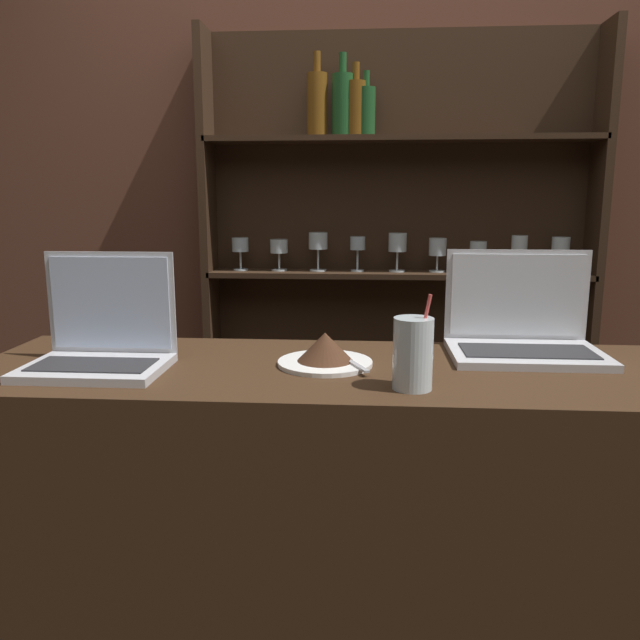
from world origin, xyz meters
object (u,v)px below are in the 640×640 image
laptop_near (102,342)px  cake_plate (325,352)px  water_glass (413,354)px  laptop_far (522,332)px

laptop_near → cake_plate: (0.49, 0.05, -0.03)m
cake_plate → water_glass: 0.25m
laptop_far → water_glass: (-0.28, -0.30, 0.02)m
laptop_far → water_glass: laptop_far is taller
laptop_far → cake_plate: size_ratio=1.65×
laptop_near → cake_plate: 0.49m
water_glass → laptop_near: bearing=170.7°
laptop_near → water_glass: bearing=-9.3°
laptop_near → laptop_far: (0.95, 0.19, -0.01)m
cake_plate → water_glass: (0.18, -0.16, 0.04)m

